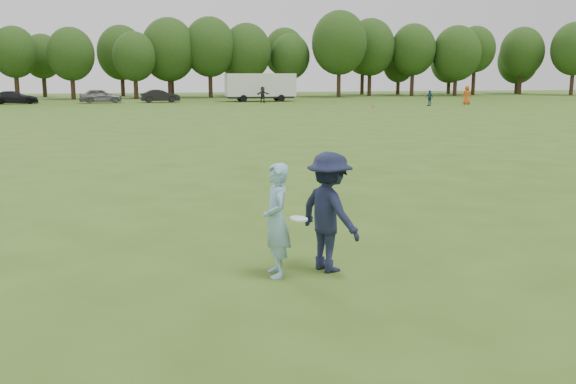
% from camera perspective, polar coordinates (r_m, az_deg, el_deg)
% --- Properties ---
extents(ground, '(200.00, 200.00, 0.00)m').
position_cam_1_polar(ground, '(9.64, -5.71, -7.56)').
color(ground, '#395417').
rests_on(ground, ground).
extents(thrower, '(0.42, 0.64, 1.75)m').
position_cam_1_polar(thrower, '(9.25, -1.09, -2.67)').
color(thrower, '#85B5CD').
rests_on(thrower, ground).
extents(defender, '(1.13, 1.40, 1.89)m').
position_cam_1_polar(defender, '(9.52, 3.88, -1.88)').
color(defender, '#191D38').
rests_on(defender, ground).
extents(player_far_b, '(0.71, 0.98, 1.55)m').
position_cam_1_polar(player_far_b, '(63.08, 13.10, 8.57)').
color(player_far_b, navy).
rests_on(player_far_b, ground).
extents(player_far_c, '(1.12, 0.93, 1.95)m').
position_cam_1_polar(player_far_c, '(66.50, 16.39, 8.69)').
color(player_far_c, '#D45618').
rests_on(player_far_c, ground).
extents(player_far_d, '(1.74, 1.04, 1.79)m').
position_cam_1_polar(player_far_d, '(68.06, -2.38, 9.09)').
color(player_far_d, '#272727').
rests_on(player_far_d, ground).
extents(car_d, '(4.90, 2.53, 1.36)m').
position_cam_1_polar(car_d, '(71.39, -24.20, 8.07)').
color(car_d, black).
rests_on(car_d, ground).
extents(car_e, '(4.70, 2.26, 1.55)m').
position_cam_1_polar(car_e, '(70.54, -17.13, 8.59)').
color(car_e, slate).
rests_on(car_e, ground).
extents(car_f, '(4.44, 1.91, 1.42)m').
position_cam_1_polar(car_f, '(70.35, -11.88, 8.78)').
color(car_f, black).
rests_on(car_f, ground).
extents(field_cone, '(0.28, 0.28, 0.30)m').
position_cam_1_polar(field_cone, '(58.36, 7.96, 7.96)').
color(field_cone, '#E83F0C').
rests_on(field_cone, ground).
extents(disc_in_play, '(0.33, 0.33, 0.06)m').
position_cam_1_polar(disc_in_play, '(9.08, 1.02, -2.52)').
color(disc_in_play, white).
rests_on(disc_in_play, ground).
extents(cargo_trailer, '(9.00, 2.75, 3.20)m').
position_cam_1_polar(cargo_trailer, '(71.72, -2.61, 9.88)').
color(cargo_trailer, white).
rests_on(cargo_trailer, ground).
extents(treeline, '(130.35, 18.39, 11.74)m').
position_cam_1_polar(treeline, '(86.12, -11.17, 12.85)').
color(treeline, '#332114').
rests_on(treeline, ground).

